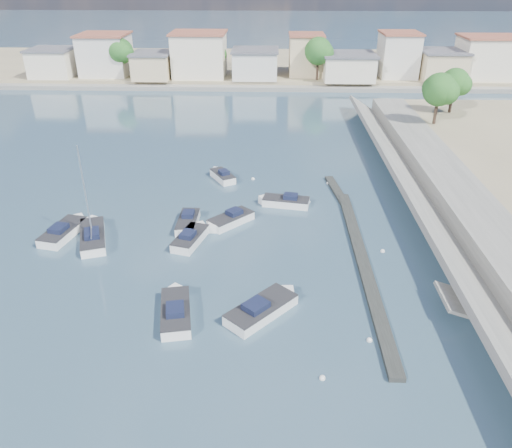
{
  "coord_description": "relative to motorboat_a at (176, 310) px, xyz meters",
  "views": [
    {
      "loc": [
        -0.62,
        -24.74,
        21.97
      ],
      "look_at": [
        -1.86,
        14.01,
        1.4
      ],
      "focal_mm": 35.0,
      "sensor_mm": 36.0,
      "label": 1
    }
  ],
  "objects": [
    {
      "name": "motorboat_g",
      "position": [
        -1.16,
        12.87,
        0.0
      ],
      "size": [
        1.73,
        4.99,
        1.48
      ],
      "color": "white",
      "rests_on": "ground"
    },
    {
      "name": "far_shore_quay",
      "position": [
        7.1,
        68.09,
        0.02
      ],
      "size": [
        160.0,
        2.5,
        0.8
      ],
      "primitive_type": "cube",
      "color": "slate",
      "rests_on": "ground"
    },
    {
      "name": "motorboat_e",
      "position": [
        -12.01,
        11.18,
        -0.0
      ],
      "size": [
        3.06,
        5.83,
        1.48
      ],
      "color": "white",
      "rests_on": "ground"
    },
    {
      "name": "seawall_walkway",
      "position": [
        25.6,
        10.09,
        0.52
      ],
      "size": [
        5.0,
        90.0,
        1.8
      ],
      "primitive_type": "cube",
      "color": "slate",
      "rests_on": "ground"
    },
    {
      "name": "motorboat_b",
      "position": [
        -0.41,
        10.32,
        -0.0
      ],
      "size": [
        2.96,
        5.05,
        1.48
      ],
      "color": "white",
      "rests_on": "ground"
    },
    {
      "name": "motorboat_f",
      "position": [
        0.95,
        24.48,
        -0.0
      ],
      "size": [
        3.24,
        4.11,
        1.48
      ],
      "color": "white",
      "rests_on": "ground"
    },
    {
      "name": "shore_trees",
      "position": [
        15.44,
        65.2,
        5.84
      ],
      "size": [
        74.56,
        38.32,
        7.92
      ],
      "color": "#38281E",
      "rests_on": "ground"
    },
    {
      "name": "breakwater",
      "position": [
        14.0,
        9.77,
        -0.21
      ],
      "size": [
        2.0,
        31.02,
        0.35
      ],
      "color": "black",
      "rests_on": "ground"
    },
    {
      "name": "ground",
      "position": [
        7.1,
        37.09,
        -0.38
      ],
      "size": [
        400.0,
        400.0,
        0.0
      ],
      "primitive_type": "plane",
      "color": "#2C4259",
      "rests_on": "ground"
    },
    {
      "name": "motorboat_c",
      "position": [
        7.81,
        17.9,
        0.0
      ],
      "size": [
        5.24,
        2.57,
        1.48
      ],
      "color": "white",
      "rests_on": "ground"
    },
    {
      "name": "sailboat",
      "position": [
        -9.22,
        10.41,
        0.03
      ],
      "size": [
        3.86,
        6.65,
        9.0
      ],
      "color": "white",
      "rests_on": "ground"
    },
    {
      "name": "far_town",
      "position": [
        17.81,
        74.01,
        4.56
      ],
      "size": [
        113.01,
        12.8,
        8.35
      ],
      "color": "beige",
      "rests_on": "far_shore_land"
    },
    {
      "name": "far_shore_land",
      "position": [
        7.1,
        89.09,
        0.32
      ],
      "size": [
        160.0,
        40.0,
        1.4
      ],
      "primitive_type": "cube",
      "color": "gray",
      "rests_on": "ground"
    },
    {
      "name": "mooring_buoys",
      "position": [
        11.1,
        11.28,
        -0.33
      ],
      "size": [
        12.01,
        30.61,
        0.38
      ],
      "color": "white",
      "rests_on": "ground"
    },
    {
      "name": "motorboat_d",
      "position": [
        2.61,
        13.59,
        -0.0
      ],
      "size": [
        4.42,
        4.47,
        1.48
      ],
      "color": "white",
      "rests_on": "ground"
    },
    {
      "name": "motorboat_a",
      "position": [
        0.0,
        0.0,
        0.0
      ],
      "size": [
        2.85,
        5.7,
        1.48
      ],
      "color": "white",
      "rests_on": "ground"
    },
    {
      "name": "motorboat_h",
      "position": [
        6.16,
        0.45,
        -0.0
      ],
      "size": [
        5.27,
        5.46,
        1.48
      ],
      "color": "white",
      "rests_on": "ground"
    }
  ]
}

